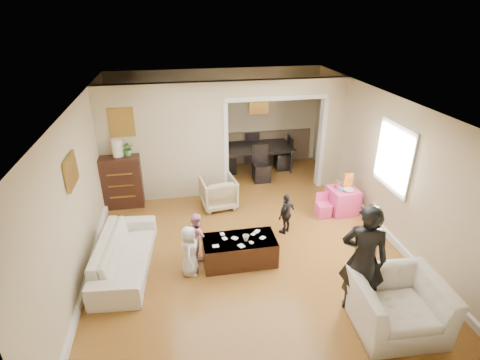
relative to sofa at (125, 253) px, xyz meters
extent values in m
plane|color=#A5712A|center=(2.12, 0.71, -0.30)|extent=(7.00, 7.00, 0.00)
cube|color=#BDAF8A|center=(0.74, 2.51, 1.00)|extent=(2.75, 0.18, 2.60)
cube|color=#BDAF8A|center=(4.59, 2.51, 1.00)|extent=(0.55, 0.18, 2.60)
cube|color=#BDAF8A|center=(3.22, 2.51, 2.13)|extent=(2.22, 0.18, 0.35)
cube|color=white|center=(4.85, 0.31, 1.25)|extent=(0.03, 0.95, 1.10)
cube|color=brown|center=(-0.08, 2.41, 1.55)|extent=(0.45, 0.03, 0.55)
cube|color=brown|center=(-0.59, 0.11, 1.50)|extent=(0.03, 0.55, 0.40)
cube|color=brown|center=(3.22, 4.15, 1.40)|extent=(0.45, 0.03, 0.55)
imported|color=silver|center=(0.00, 0.00, 0.00)|extent=(0.98, 2.11, 0.60)
imported|color=tan|center=(1.81, 1.85, 0.04)|extent=(0.81, 0.83, 0.67)
imported|color=silver|center=(3.75, -1.97, 0.08)|extent=(1.23, 1.09, 0.76)
cube|color=black|center=(-0.23, 2.30, 0.28)|extent=(0.84, 0.47, 1.16)
cylinder|color=#FFEFCF|center=(-0.23, 2.30, 1.04)|extent=(0.22, 0.22, 0.36)
imported|color=#477E38|center=(-0.03, 2.30, 1.02)|extent=(0.29, 0.25, 0.32)
cube|color=#3C1C13|center=(1.91, -0.18, -0.07)|extent=(1.24, 0.62, 0.46)
imported|color=beige|center=(2.01, -0.23, 0.21)|extent=(0.11, 0.11, 0.10)
cube|color=#EC3E87|center=(4.38, 1.13, -0.03)|extent=(0.61, 0.61, 0.54)
cube|color=yellow|center=(4.50, 1.23, 0.39)|extent=(0.21, 0.09, 0.30)
cylinder|color=teal|center=(4.28, 1.08, 0.28)|extent=(0.08, 0.08, 0.08)
cube|color=red|center=(4.26, 1.25, 0.27)|extent=(0.10, 0.09, 0.05)
imported|color=silver|center=(4.43, 1.01, 0.27)|extent=(0.23, 0.23, 0.05)
imported|color=black|center=(3.04, 3.61, 0.03)|extent=(1.96, 1.17, 0.67)
imported|color=black|center=(3.40, -1.55, 0.57)|extent=(0.75, 0.65, 1.73)
imported|color=silver|center=(1.06, -0.33, 0.14)|extent=(0.35, 0.47, 0.89)
imported|color=pink|center=(1.21, 0.12, 0.13)|extent=(0.45, 0.50, 0.86)
imported|color=black|center=(2.96, 0.57, 0.12)|extent=(0.50, 0.47, 0.83)
cube|color=white|center=(1.84, -0.13, 0.17)|extent=(0.13, 0.13, 0.00)
cube|color=white|center=(1.65, 0.04, 0.17)|extent=(0.09, 0.10, 0.00)
cube|color=white|center=(2.18, -0.06, 0.17)|extent=(0.10, 0.10, 0.00)
cube|color=white|center=(2.31, -0.20, 0.17)|extent=(0.12, 0.12, 0.00)
cube|color=white|center=(1.49, -0.30, 0.17)|extent=(0.10, 0.08, 0.00)
cube|color=white|center=(2.09, -0.30, 0.17)|extent=(0.08, 0.09, 0.00)
cube|color=white|center=(2.26, 0.01, 0.17)|extent=(0.13, 0.13, 0.00)
cube|color=white|center=(1.67, -0.11, 0.17)|extent=(0.10, 0.11, 0.00)
cube|color=white|center=(1.91, -0.37, 0.17)|extent=(0.13, 0.14, 0.00)
camera|label=1|loc=(0.97, -5.36, 3.77)|focal=28.01mm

